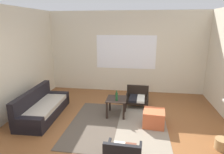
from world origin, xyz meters
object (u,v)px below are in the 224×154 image
coffee_table (116,102)px  glass_bottle (117,96)px  couch (42,108)px  armchair_striped_foreground (123,154)px  wicker_basket (222,144)px  ottoman_orange (154,118)px  armchair_by_window (137,97)px

coffee_table → glass_bottle: (0.02, -0.12, 0.21)m
couch → coffee_table: (1.86, 0.33, 0.13)m
armchair_striped_foreground → wicker_basket: (1.80, 0.74, -0.14)m
ottoman_orange → wicker_basket: size_ratio=1.73×
glass_bottle → ottoman_orange: bearing=-18.5°
armchair_striped_foreground → wicker_basket: size_ratio=2.23×
glass_bottle → wicker_basket: 2.39m
armchair_by_window → armchair_striped_foreground: same height
glass_bottle → couch: bearing=-173.5°
couch → coffee_table: couch is taller
coffee_table → glass_bottle: size_ratio=2.08×
couch → wicker_basket: bearing=-11.0°
armchair_striped_foreground → ottoman_orange: 1.54m
coffee_table → wicker_basket: 2.42m
armchair_striped_foreground → ottoman_orange: (0.57, 1.43, -0.05)m
coffee_table → armchair_striped_foreground: (0.34, -1.85, -0.11)m
armchair_by_window → couch: bearing=-154.7°
couch → ottoman_orange: bearing=-1.8°
glass_bottle → wicker_basket: size_ratio=0.94×
coffee_table → wicker_basket: size_ratio=1.96×
coffee_table → armchair_by_window: armchair_by_window is taller
armchair_by_window → armchair_striped_foreground: (-0.17, -2.63, 0.00)m
ottoman_orange → couch: bearing=178.2°
coffee_table → armchair_by_window: (0.51, 0.78, -0.11)m
couch → ottoman_orange: size_ratio=3.88×
coffee_table → armchair_by_window: bearing=57.1°
coffee_table → armchair_by_window: 0.94m
couch → ottoman_orange: (2.77, -0.09, -0.03)m
wicker_basket → coffee_table: bearing=152.6°
armchair_by_window → coffee_table: bearing=-122.9°
couch → armchair_striped_foreground: couch is taller
armchair_by_window → ottoman_orange: bearing=-71.4°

